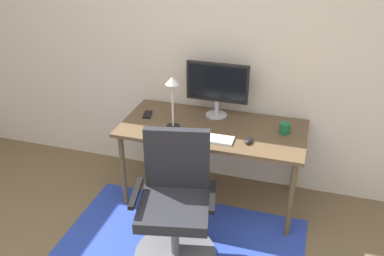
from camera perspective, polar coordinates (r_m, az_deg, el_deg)
wall_back at (r=3.54m, az=3.15°, el=12.06°), size 6.00×0.10×2.60m
area_rug at (r=3.24m, az=-1.71°, el=-16.21°), size 1.82×1.19×0.01m
desk at (r=3.38m, az=2.85°, el=-0.82°), size 1.50×0.71×0.71m
monitor at (r=3.42m, az=3.52°, el=5.99°), size 0.52×0.18×0.47m
keyboard at (r=3.17m, az=1.92°, el=-1.32°), size 0.43×0.13×0.02m
computer_mouse at (r=3.14m, az=7.83°, el=-1.69°), size 0.06×0.10×0.03m
coffee_cup at (r=3.31m, az=12.73°, el=-0.02°), size 0.09×0.09×0.09m
cell_phone at (r=3.56m, az=-6.16°, el=1.88°), size 0.10×0.15×0.01m
desk_lamp at (r=3.20m, az=-2.75°, el=5.03°), size 0.11×0.11×0.43m
office_chair at (r=2.97m, az=-2.32°, el=-11.67°), size 0.62×0.59×0.96m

